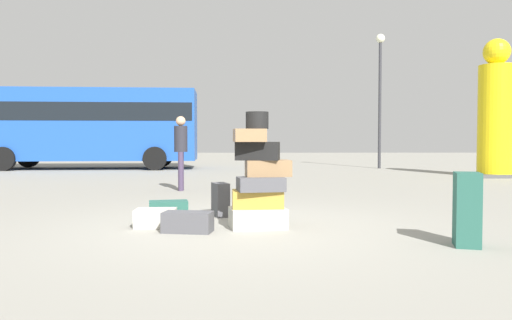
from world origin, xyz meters
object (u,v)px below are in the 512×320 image
at_px(suitcase_charcoal_white_trunk, 221,200).
at_px(yellow_dummy_statue, 495,116).
at_px(suitcase_cream_behind_tower, 156,218).
at_px(person_bearded_onlooker, 181,146).
at_px(suitcase_teal_upright_blue, 467,209).
at_px(lamp_post, 380,79).
at_px(suitcase_tower, 259,182).
at_px(suitcase_teal_foreground_far, 169,210).
at_px(suitcase_charcoal_foreground_near, 188,222).
at_px(parked_bus, 88,123).

height_order(suitcase_charcoal_white_trunk, yellow_dummy_statue, yellow_dummy_statue).
xyz_separation_m(suitcase_cream_behind_tower, person_bearded_onlooker, (-0.30, 4.82, 0.89)).
relative_size(suitcase_teal_upright_blue, yellow_dummy_statue, 0.19).
bearing_deg(yellow_dummy_statue, lamp_post, 116.28).
relative_size(suitcase_tower, suitcase_teal_foreground_far, 2.77).
relative_size(suitcase_teal_foreground_far, person_bearded_onlooker, 0.32).
relative_size(suitcase_teal_upright_blue, lamp_post, 0.15).
relative_size(suitcase_tower, lamp_post, 0.28).
distance_m(suitcase_cream_behind_tower, person_bearded_onlooker, 4.91).
relative_size(person_bearded_onlooker, yellow_dummy_statue, 0.39).
xyz_separation_m(suitcase_charcoal_foreground_near, parked_bus, (-5.66, 14.06, 1.71)).
distance_m(suitcase_cream_behind_tower, parked_bus, 14.74).
xyz_separation_m(suitcase_tower, parked_bus, (-6.55, 13.74, 1.24)).
bearing_deg(suitcase_cream_behind_tower, suitcase_teal_upright_blue, -20.44).
bearing_deg(suitcase_charcoal_white_trunk, yellow_dummy_statue, 25.25).
height_order(suitcase_tower, suitcase_charcoal_white_trunk, suitcase_tower).
distance_m(suitcase_charcoal_foreground_near, lamp_post, 15.75).
bearing_deg(person_bearded_onlooker, yellow_dummy_statue, 109.42).
xyz_separation_m(suitcase_teal_foreground_far, person_bearded_onlooker, (-0.38, 4.24, 0.87)).
bearing_deg(parked_bus, suitcase_charcoal_foreground_near, -71.41).
bearing_deg(suitcase_tower, yellow_dummy_statue, 49.85).
distance_m(suitcase_tower, suitcase_teal_foreground_far, 1.50).
bearing_deg(lamp_post, suitcase_charcoal_foreground_near, -113.49).
bearing_deg(person_bearded_onlooker, suitcase_teal_foreground_far, 0.55).
distance_m(yellow_dummy_statue, parked_bus, 14.92).
relative_size(yellow_dummy_statue, lamp_post, 0.79).
xyz_separation_m(suitcase_cream_behind_tower, yellow_dummy_statue, (8.95, 8.94, 1.79)).
bearing_deg(lamp_post, yellow_dummy_statue, -63.72).
bearing_deg(parked_bus, lamp_post, -3.19).
bearing_deg(lamp_post, suitcase_cream_behind_tower, -115.67).
height_order(suitcase_charcoal_foreground_near, person_bearded_onlooker, person_bearded_onlooker).
height_order(suitcase_tower, suitcase_charcoal_foreground_near, suitcase_tower).
bearing_deg(suitcase_tower, suitcase_teal_upright_blue, -28.66).
bearing_deg(person_bearded_onlooker, suitcase_tower, 14.22).
xyz_separation_m(suitcase_charcoal_foreground_near, suitcase_charcoal_white_trunk, (0.34, 1.30, 0.12)).
relative_size(suitcase_cream_behind_tower, suitcase_teal_upright_blue, 0.65).
xyz_separation_m(suitcase_teal_upright_blue, person_bearded_onlooker, (-3.86, 6.08, 0.61)).
bearing_deg(suitcase_teal_foreground_far, lamp_post, 52.77).
bearing_deg(suitcase_charcoal_white_trunk, suitcase_cream_behind_tower, -150.40).
relative_size(parked_bus, lamp_post, 1.61).
relative_size(suitcase_tower, suitcase_cream_behind_tower, 2.89).
bearing_deg(suitcase_teal_upright_blue, suitcase_teal_foreground_far, 167.76).
height_order(suitcase_teal_foreground_far, suitcase_teal_upright_blue, suitcase_teal_upright_blue).
bearing_deg(suitcase_cream_behind_tower, yellow_dummy_statue, 44.01).
height_order(yellow_dummy_statue, parked_bus, yellow_dummy_statue).
bearing_deg(suitcase_teal_upright_blue, suitcase_tower, 166.94).
bearing_deg(suitcase_charcoal_foreground_near, person_bearded_onlooker, 107.97).
xyz_separation_m(suitcase_tower, suitcase_cream_behind_tower, (-1.36, 0.06, -0.47)).
bearing_deg(suitcase_teal_foreground_far, suitcase_charcoal_foreground_near, -78.79).
distance_m(suitcase_teal_upright_blue, person_bearded_onlooker, 7.23).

